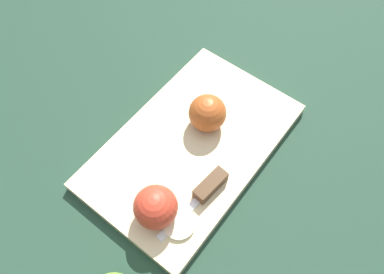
# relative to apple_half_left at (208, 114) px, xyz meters

# --- Properties ---
(ground_plane) EXTENTS (4.00, 4.00, 0.00)m
(ground_plane) POSITION_rel_apple_half_left_xyz_m (0.05, -0.00, -0.05)
(ground_plane) COLOR #1E3828
(cutting_board) EXTENTS (0.40, 0.27, 0.02)m
(cutting_board) POSITION_rel_apple_half_left_xyz_m (0.05, -0.00, -0.04)
(cutting_board) COLOR #D1B789
(cutting_board) RESTS_ON ground_plane
(apple_half_left) EXTENTS (0.07, 0.07, 0.07)m
(apple_half_left) POSITION_rel_apple_half_left_xyz_m (0.00, 0.00, 0.00)
(apple_half_left) COLOR #AD4C1E
(apple_half_left) RESTS_ON cutting_board
(apple_half_right) EXTENTS (0.07, 0.07, 0.07)m
(apple_half_right) POSITION_rel_apple_half_left_xyz_m (0.19, 0.02, 0.00)
(apple_half_right) COLOR red
(apple_half_right) RESTS_ON cutting_board
(knife) EXTENTS (0.15, 0.04, 0.02)m
(knife) POSITION_rel_apple_half_left_xyz_m (0.11, 0.07, -0.02)
(knife) COLOR silver
(knife) RESTS_ON cutting_board
(apple_slice) EXTENTS (0.05, 0.05, 0.01)m
(apple_slice) POSITION_rel_apple_half_left_xyz_m (0.18, 0.06, -0.03)
(apple_slice) COLOR beige
(apple_slice) RESTS_ON cutting_board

